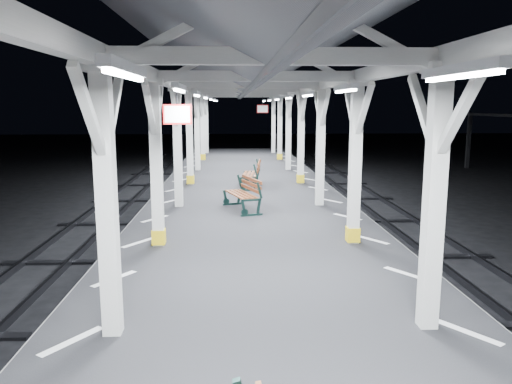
{
  "coord_description": "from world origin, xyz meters",
  "views": [
    {
      "loc": [
        -0.5,
        -7.94,
        3.82
      ],
      "look_at": [
        -0.05,
        1.35,
        2.2
      ],
      "focal_mm": 35.0,
      "sensor_mm": 36.0,
      "label": 1
    }
  ],
  "objects": [
    {
      "name": "hazard_stripes_left",
      "position": [
        -2.45,
        0.0,
        1.0
      ],
      "size": [
        1.0,
        48.0,
        0.01
      ],
      "primitive_type": "cube",
      "color": "silver",
      "rests_on": "platform"
    },
    {
      "name": "bench_far",
      "position": [
        0.24,
        9.26,
        1.49
      ],
      "size": [
        0.8,
        1.74,
        0.91
      ],
      "rotation": [
        0.0,
        0.0,
        -0.1
      ],
      "color": "#122A27",
      "rests_on": "platform"
    },
    {
      "name": "bench_mid",
      "position": [
        -0.15,
        5.4,
        1.47
      ],
      "size": [
        1.07,
        1.73,
        0.88
      ],
      "rotation": [
        0.0,
        0.0,
        0.31
      ],
      "color": "#122A27",
      "rests_on": "platform"
    },
    {
      "name": "hazard_stripes_right",
      "position": [
        2.45,
        0.0,
        1.0
      ],
      "size": [
        1.0,
        48.0,
        0.01
      ],
      "primitive_type": "cube",
      "color": "silver",
      "rests_on": "platform"
    },
    {
      "name": "canopy",
      "position": [
        0.0,
        -0.02,
        4.56
      ],
      "size": [
        5.4,
        49.0,
        4.65
      ],
      "color": "silver",
      "rests_on": "platform"
    },
    {
      "name": "ground",
      "position": [
        0.0,
        0.0,
        0.0
      ],
      "size": [
        120.0,
        120.0,
        0.0
      ],
      "primitive_type": "plane",
      "color": "black",
      "rests_on": "ground"
    },
    {
      "name": "platform",
      "position": [
        0.0,
        0.0,
        0.5
      ],
      "size": [
        6.0,
        50.0,
        1.0
      ],
      "primitive_type": "cube",
      "color": "black",
      "rests_on": "ground"
    }
  ]
}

